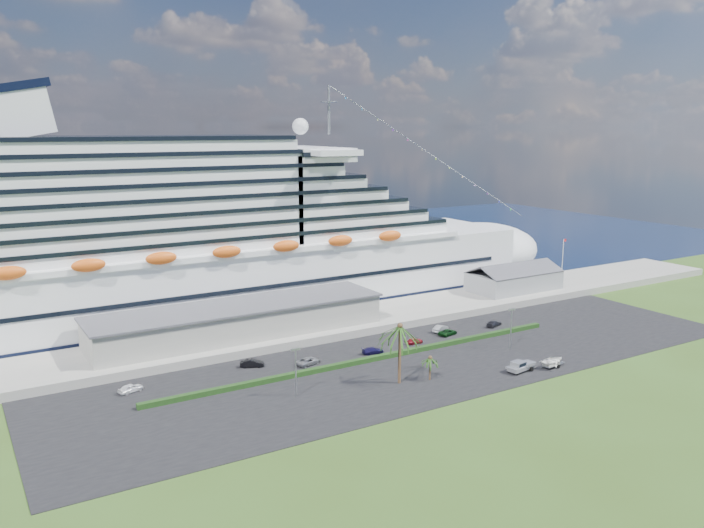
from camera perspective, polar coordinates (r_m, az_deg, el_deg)
ground at (r=124.10m, az=8.86°, el=-9.50°), size 420.00×420.00×0.00m
asphalt_lot at (r=132.13m, az=5.77°, el=-8.08°), size 140.00×38.00×0.12m
wharf at (r=154.86m, az=-0.70°, el=-4.78°), size 240.00×20.00×1.80m
water at (r=235.02m, az=-11.92°, el=0.32°), size 420.00×160.00×0.02m
cruise_ship at (r=163.76m, az=-11.54°, el=1.55°), size 191.00×38.00×54.00m
terminal_building at (r=143.16m, az=-9.38°, el=-4.57°), size 61.00×15.00×6.30m
port_shed at (r=185.07m, az=13.31°, el=-1.30°), size 24.00×12.31×7.37m
flagpole at (r=197.20m, az=17.11°, el=0.42°), size 1.08×0.16×12.00m
hedge at (r=131.48m, az=1.64°, el=-7.89°), size 88.00×1.10×0.90m
lamp_post_left at (r=113.98m, az=-4.70°, el=-8.45°), size 1.60×0.35×8.27m
lamp_post_right at (r=140.92m, az=13.09°, el=-4.83°), size 1.60×0.35×8.27m
palm_tall at (r=118.28m, az=4.01°, el=-5.73°), size 8.82×8.82×11.13m
palm_short at (r=121.99m, az=6.52°, el=-7.97°), size 3.53×3.53×4.56m
parked_car_0 at (r=122.58m, az=-17.91°, el=-9.78°), size 4.48×2.83×1.42m
parked_car_1 at (r=129.67m, az=-8.32°, el=-8.16°), size 4.63×3.24×1.45m
parked_car_2 at (r=129.79m, az=-3.64°, el=-8.06°), size 5.41×3.60×1.38m
parked_car_3 at (r=135.68m, az=1.75°, el=-7.19°), size 4.61×2.44×1.27m
parked_car_4 at (r=142.16m, az=5.21°, el=-6.37°), size 3.71×1.61×1.25m
parked_car_5 at (r=150.74m, az=7.36°, el=-5.34°), size 4.70×3.10×1.46m
parked_car_6 at (r=148.66m, az=7.97°, el=-5.63°), size 4.98×3.08×1.29m
parked_car_7 at (r=156.85m, az=11.72°, el=-4.86°), size 4.85×3.11×1.31m
pickup_truck at (r=129.63m, az=13.85°, el=-8.20°), size 6.00×2.96×2.02m
boat_trailer at (r=133.45m, az=16.38°, el=-7.74°), size 6.33×4.56×1.76m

